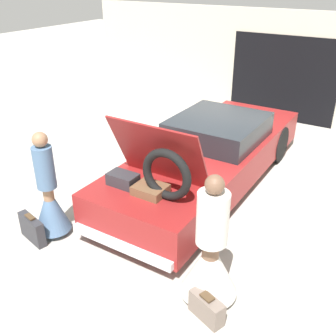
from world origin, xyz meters
TOP-DOWN VIEW (x-y plane):
  - ground_plane at (0.00, 0.00)m, footprint 40.00×40.00m
  - garage_wall_back at (0.00, 4.30)m, footprint 12.00×0.14m
  - car at (0.00, -0.00)m, footprint 1.80×5.41m
  - person_left at (-1.32, -2.71)m, footprint 0.55×0.55m
  - person_right at (1.32, -2.62)m, footprint 0.71×0.71m
  - suitcase_beside_left_person at (-1.43, -3.01)m, footprint 0.57×0.25m
  - suitcase_beside_right_person at (1.46, -2.96)m, footprint 0.49×0.32m

SIDE VIEW (x-z plane):
  - ground_plane at x=0.00m, z-range 0.00..0.00m
  - suitcase_beside_right_person at x=1.46m, z-range -0.01..0.33m
  - suitcase_beside_left_person at x=-1.43m, z-range -0.01..0.42m
  - car at x=0.00m, z-range -0.33..1.47m
  - person_right at x=1.32m, z-range -0.25..1.46m
  - person_left at x=-1.32m, z-range -0.23..1.44m
  - garage_wall_back at x=0.00m, z-range -0.01..2.79m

